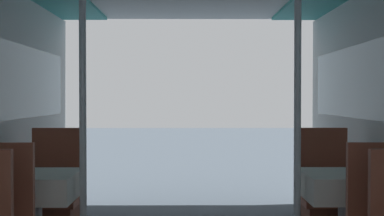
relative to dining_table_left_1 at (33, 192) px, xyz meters
The scene contains 5 objects.
dining_table_left_1 is the anchor object (origin of this frame).
support_pole_left_1 0.57m from the dining_table_left_1, ahead, with size 0.05×0.05×2.11m.
dining_table_right_1 2.15m from the dining_table_left_1, ahead, with size 0.59×0.59×0.72m.
chair_right_far_1 2.24m from the dining_table_left_1, 14.04° to the left, with size 0.42×0.42×0.99m.
support_pole_right_1 1.87m from the dining_table_left_1, ahead, with size 0.05×0.05×2.11m.
Camera 1 is at (-0.01, -1.17, 1.24)m, focal length 50.00 mm.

